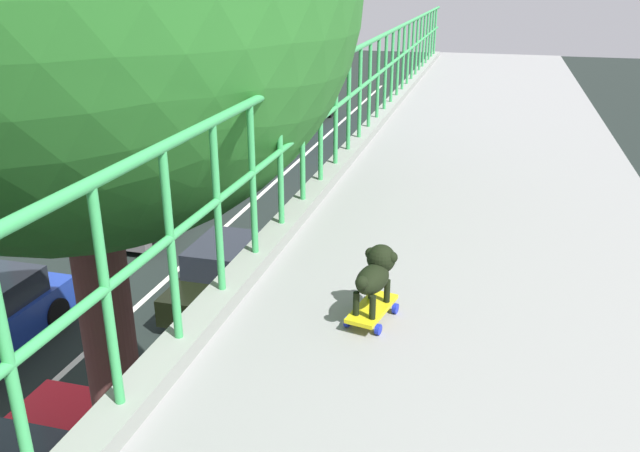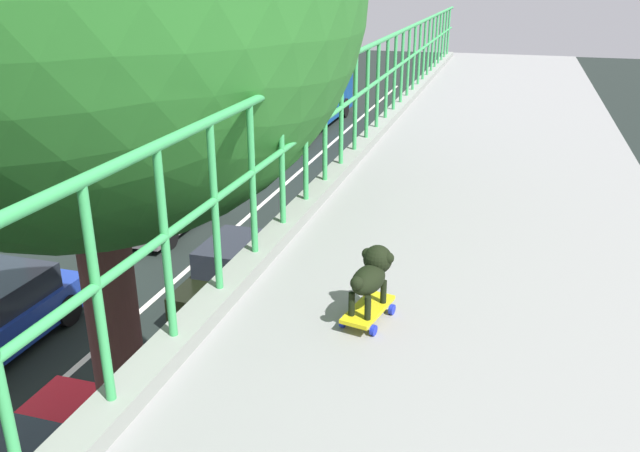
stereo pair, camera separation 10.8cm
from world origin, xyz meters
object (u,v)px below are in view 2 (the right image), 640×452
car_black_fifth (246,271)px  car_grey_sixth (165,208)px  small_dog (372,272)px  city_bus (299,89)px  toy_skateboard (368,310)px

car_black_fifth → car_grey_sixth: bearing=139.5°
small_dog → car_grey_sixth: bearing=125.1°
car_black_fifth → city_bus: size_ratio=0.38×
car_grey_sixth → city_bus: (-0.17, 12.79, 1.32)m
car_black_fifth → city_bus: 16.65m
car_black_fifth → small_dog: small_dog is taller
car_black_fifth → toy_skateboard: (4.66, -8.89, 4.42)m
toy_skateboard → car_grey_sixth: bearing=125.0°
toy_skateboard → small_dog: bearing=71.5°
toy_skateboard → small_dog: small_dog is taller
car_grey_sixth → toy_skateboard: 15.54m
city_bus → car_grey_sixth: bearing=-89.3°
city_bus → small_dog: small_dog is taller
car_grey_sixth → small_dog: small_dog is taller
small_dog → toy_skateboard: bearing=-108.5°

